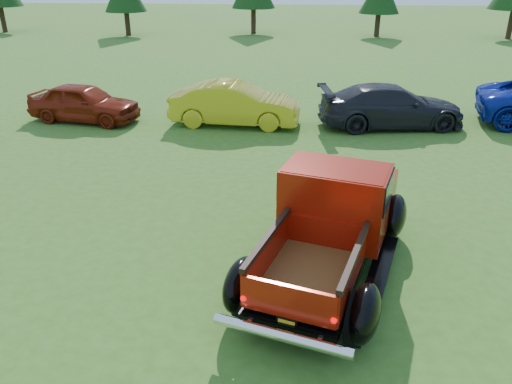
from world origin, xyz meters
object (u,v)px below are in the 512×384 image
(show_car_red, at_px, (84,102))
(show_car_yellow, at_px, (235,104))
(show_car_grey, at_px, (391,106))
(pickup_truck, at_px, (334,218))

(show_car_red, bearing_deg, show_car_yellow, -79.82)
(show_car_grey, bearing_deg, show_car_yellow, 84.35)
(pickup_truck, relative_size, show_car_grey, 1.11)
(show_car_red, distance_m, show_car_grey, 10.05)
(pickup_truck, distance_m, show_car_yellow, 8.47)
(show_car_red, relative_size, show_car_grey, 0.80)
(show_car_yellow, bearing_deg, show_car_red, 93.50)
(pickup_truck, distance_m, show_car_red, 11.15)
(show_car_grey, bearing_deg, show_car_red, 82.96)
(show_car_red, xyz_separation_m, show_car_yellow, (5.05, 0.00, 0.06))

